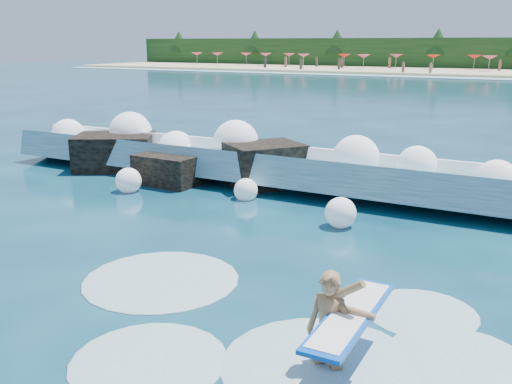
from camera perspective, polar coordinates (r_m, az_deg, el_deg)
ground at (r=11.77m, az=-11.24°, el=-6.95°), size 200.00×200.00×0.00m
wet_band at (r=75.76m, az=23.65°, el=10.32°), size 140.00×5.00×0.08m
breaking_wave at (r=18.02m, az=-0.26°, el=2.73°), size 17.91×2.80×1.54m
rock_cluster at (r=18.87m, az=-8.01°, el=2.95°), size 8.67×3.38×1.52m
surfer_with_board at (r=7.80m, az=7.74°, el=-13.40°), size 0.89×2.88×1.71m
wave_spray at (r=18.24m, az=-3.03°, el=4.21°), size 15.69×4.52×1.99m
surf_foam at (r=8.93m, az=1.48°, el=-14.00°), size 9.24×5.45×0.15m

